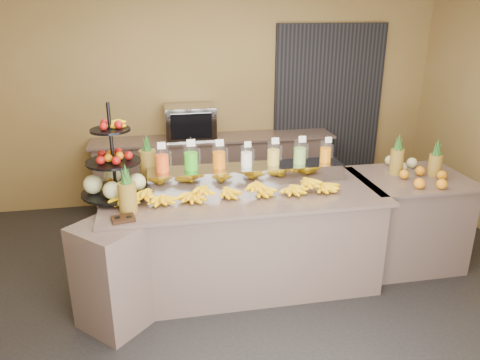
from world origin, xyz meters
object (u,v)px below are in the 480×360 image
object	(u,v)px
oven_warmer	(190,122)
condiment_caddy	(123,219)
banana_heap	(228,189)
right_fruit_pile	(419,171)
fruit_stand	(119,174)
pitcher_tray	(246,174)

from	to	relation	value
oven_warmer	condiment_caddy	bearing A→B (deg)	-108.32
banana_heap	right_fruit_pile	size ratio (longest dim) A/B	4.05
banana_heap	condiment_caddy	world-z (taller)	banana_heap
condiment_caddy	oven_warmer	size ratio (longest dim) A/B	0.28
right_fruit_pile	oven_warmer	xyz separation A→B (m)	(-2.03, 1.91, 0.13)
fruit_stand	oven_warmer	size ratio (longest dim) A/B	1.34
banana_heap	condiment_caddy	xyz separation A→B (m)	(-0.88, -0.33, -0.06)
banana_heap	fruit_stand	size ratio (longest dim) A/B	2.37
banana_heap	right_fruit_pile	world-z (taller)	right_fruit_pile
pitcher_tray	fruit_stand	distance (m)	1.18
right_fruit_pile	condiment_caddy	bearing A→B (deg)	-171.11
pitcher_tray	oven_warmer	size ratio (longest dim) A/B	2.98
pitcher_tray	condiment_caddy	distance (m)	1.31
banana_heap	fruit_stand	world-z (taller)	fruit_stand
fruit_stand	condiment_caddy	xyz separation A→B (m)	(0.04, -0.51, -0.20)
condiment_caddy	oven_warmer	bearing A→B (deg)	72.62
fruit_stand	oven_warmer	distance (m)	1.99
banana_heap	pitcher_tray	bearing A→B (deg)	55.49
pitcher_tray	fruit_stand	xyz separation A→B (m)	(-1.16, -0.17, 0.14)
right_fruit_pile	banana_heap	bearing A→B (deg)	-176.97
banana_heap	oven_warmer	bearing A→B (deg)	94.30
fruit_stand	oven_warmer	xyz separation A→B (m)	(0.77, 1.84, -0.01)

